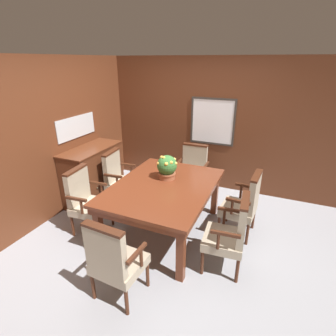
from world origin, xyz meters
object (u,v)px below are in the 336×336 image
potted_plant (167,167)px  chair_head_near (114,259)px  sideboard_cabinet (94,174)px  chair_right_far (244,203)px  chair_right_near (231,232)px  chair_left_far (119,177)px  dining_table (164,191)px  chair_head_far (193,170)px  chair_left_near (86,199)px

potted_plant → chair_head_near: bearing=-87.2°
sideboard_cabinet → chair_right_far: bearing=-0.4°
chair_right_near → potted_plant: 1.29m
chair_right_far → chair_head_near: 1.97m
chair_left_far → chair_right_near: (2.06, -0.78, 0.00)m
dining_table → chair_right_near: size_ratio=1.82×
chair_left_far → potted_plant: potted_plant is taller
potted_plant → chair_left_far: bearing=168.8°
chair_right_near → chair_left_far: bearing=-115.6°
chair_head_far → chair_right_near: size_ratio=1.00×
chair_head_far → chair_left_near: bearing=-124.2°
sideboard_cabinet → dining_table: bearing=-14.7°
chair_right_near → chair_left_near: 2.08m
dining_table → chair_head_near: size_ratio=1.82×
chair_head_far → chair_left_far: same height
chair_right_near → chair_head_near: same height
dining_table → chair_right_far: size_ratio=1.82×
chair_right_near → potted_plant: bearing=-123.4°
chair_left_far → chair_head_near: 2.01m
chair_left_far → chair_head_near: (1.06, -1.70, 0.00)m
chair_right_far → chair_right_near: bearing=0.9°
sideboard_cabinet → chair_head_far: bearing=27.8°
chair_head_far → dining_table: bearing=-91.9°
dining_table → chair_left_near: bearing=-159.1°
dining_table → chair_head_far: size_ratio=1.82×
dining_table → potted_plant: bearing=102.2°
sideboard_cabinet → chair_left_near: bearing=-58.5°
chair_head_far → potted_plant: potted_plant is taller
chair_right_near → chair_right_far: 0.75m
chair_head_far → chair_right_near: 1.89m
chair_head_far → chair_left_near: same height
dining_table → chair_head_near: bearing=-88.9°
chair_head_far → sideboard_cabinet: 1.78m
dining_table → sideboard_cabinet: (-1.56, 0.41, -0.18)m
chair_left_near → chair_head_near: 1.39m
chair_right_near → chair_left_near: size_ratio=1.00×
dining_table → chair_head_far: 1.25m
dining_table → chair_left_far: size_ratio=1.82×
chair_right_near → chair_head_near: 1.36m
chair_right_far → dining_table: bearing=-65.7°
chair_right_near → chair_left_near: (-2.08, -0.04, 0.00)m
dining_table → chair_head_far: bearing=89.0°
chair_right_far → potted_plant: 1.21m
chair_left_far → chair_right_near: same height
chair_left_near → chair_left_far: bearing=-6.1°
chair_head_near → chair_right_far: bearing=-118.5°
potted_plant → chair_right_near: bearing=-28.7°
dining_table → chair_left_near: 1.14m
chair_left_far → chair_right_near: bearing=-115.9°
chair_left_near → sideboard_cabinet: 0.95m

